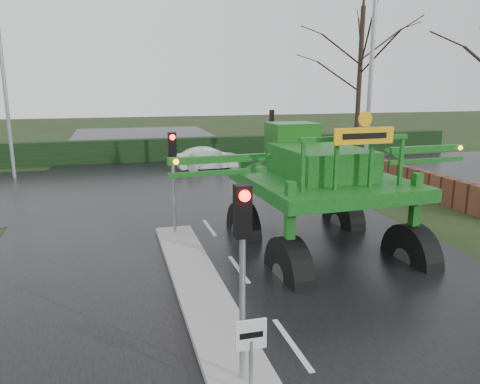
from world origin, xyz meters
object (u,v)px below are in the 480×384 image
object	(u,v)px
traffic_signal_mid	(173,161)
street_light_left_far	(9,66)
traffic_signal_near	(243,243)
keep_left_sign	(251,346)
white_sedan	(211,170)
crop_sprayer	(287,181)
street_light_right	(365,63)
traffic_signal_far	(272,125)

from	to	relation	value
traffic_signal_mid	street_light_left_far	xyz separation A→B (m)	(-6.89, 12.51, 3.40)
traffic_signal_near	street_light_left_far	world-z (taller)	street_light_left_far
keep_left_sign	white_sedan	size ratio (longest dim) A/B	0.33
crop_sprayer	white_sedan	distance (m)	16.26
street_light_right	crop_sprayer	world-z (taller)	street_light_right
white_sedan	street_light_left_far	bearing A→B (deg)	81.87
keep_left_sign	traffic_signal_near	world-z (taller)	traffic_signal_near
keep_left_sign	traffic_signal_mid	xyz separation A→B (m)	(0.00, 8.99, 1.53)
traffic_signal_mid	street_light_right	bearing A→B (deg)	25.40
crop_sprayer	white_sedan	world-z (taller)	crop_sprayer
traffic_signal_mid	white_sedan	distance (m)	12.82
keep_left_sign	street_light_right	world-z (taller)	street_light_right
traffic_signal_mid	traffic_signal_far	distance (m)	14.75
keep_left_sign	traffic_signal_far	xyz separation A→B (m)	(7.80, 21.51, 1.53)
street_light_left_far	keep_left_sign	bearing A→B (deg)	-72.22
traffic_signal_far	street_light_left_far	size ratio (longest dim) A/B	0.35
street_light_right	white_sedan	bearing A→B (deg)	127.52
traffic_signal_mid	traffic_signal_near	bearing A→B (deg)	-90.00
keep_left_sign	traffic_signal_far	distance (m)	22.93
traffic_signal_mid	street_light_right	world-z (taller)	street_light_right
traffic_signal_far	white_sedan	size ratio (longest dim) A/B	0.85
keep_left_sign	white_sedan	world-z (taller)	keep_left_sign
traffic_signal_near	crop_sprayer	world-z (taller)	crop_sprayer
traffic_signal_far	street_light_right	size ratio (longest dim) A/B	0.35
traffic_signal_mid	street_light_right	xyz separation A→B (m)	(9.49, 4.51, 3.40)
traffic_signal_near	traffic_signal_mid	bearing A→B (deg)	90.00
keep_left_sign	crop_sprayer	world-z (taller)	crop_sprayer
traffic_signal_near	street_light_right	bearing A→B (deg)	53.87
keep_left_sign	white_sedan	xyz separation A→B (m)	(3.76, 20.97, -1.06)
street_light_left_far	traffic_signal_mid	bearing A→B (deg)	-61.14
traffic_signal_far	crop_sprayer	bearing A→B (deg)	72.13
street_light_left_far	white_sedan	xyz separation A→B (m)	(10.65, -0.53, -5.99)
crop_sprayer	street_light_left_far	bearing A→B (deg)	117.17
street_light_right	crop_sprayer	bearing A→B (deg)	-129.48
traffic_signal_near	white_sedan	world-z (taller)	traffic_signal_near
street_light_right	traffic_signal_mid	bearing A→B (deg)	-154.60
crop_sprayer	street_light_right	bearing A→B (deg)	48.16
crop_sprayer	white_sedan	xyz separation A→B (m)	(1.29, 16.00, -2.58)
street_light_right	crop_sprayer	distance (m)	11.57
traffic_signal_near	street_light_left_far	distance (m)	22.37
keep_left_sign	crop_sprayer	bearing A→B (deg)	63.60
street_light_right	street_light_left_far	size ratio (longest dim) A/B	1.00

